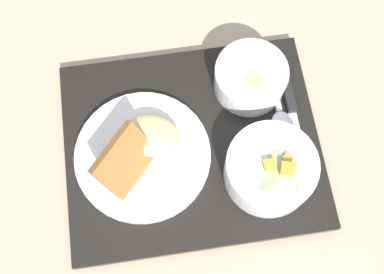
% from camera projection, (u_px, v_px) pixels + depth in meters
% --- Properties ---
extents(ground_plane, '(4.00, 4.00, 0.00)m').
position_uv_depth(ground_plane, '(192.00, 147.00, 0.76)').
color(ground_plane, tan).
extents(serving_tray, '(0.43, 0.37, 0.02)m').
position_uv_depth(serving_tray, '(192.00, 145.00, 0.75)').
color(serving_tray, black).
rests_on(serving_tray, ground_plane).
extents(bowl_salad, '(0.13, 0.13, 0.07)m').
position_uv_depth(bowl_salad, '(271.00, 169.00, 0.69)').
color(bowl_salad, white).
rests_on(bowl_salad, serving_tray).
extents(bowl_soup, '(0.11, 0.11, 0.05)m').
position_uv_depth(bowl_soup, '(251.00, 77.00, 0.75)').
color(bowl_soup, white).
rests_on(bowl_soup, serving_tray).
extents(plate_main, '(0.21, 0.21, 0.08)m').
position_uv_depth(plate_main, '(143.00, 152.00, 0.72)').
color(plate_main, white).
rests_on(plate_main, serving_tray).
extents(knife, '(0.04, 0.19, 0.01)m').
position_uv_depth(knife, '(291.00, 106.00, 0.76)').
color(knife, silver).
rests_on(knife, serving_tray).
extents(spoon, '(0.04, 0.16, 0.01)m').
position_uv_depth(spoon, '(279.00, 110.00, 0.76)').
color(spoon, silver).
rests_on(spoon, serving_tray).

